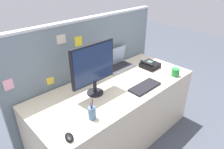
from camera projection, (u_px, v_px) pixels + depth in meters
The scene contains 11 objects.
ground_plane at pixel (115, 136), 2.46m from camera, with size 10.00×10.00×0.00m, color #424751.
desk at pixel (115, 113), 2.30m from camera, with size 1.83×0.78×0.70m, color beige.
cubicle_divider at pixel (90, 74), 2.42m from camera, with size 1.99×0.08×1.34m.
desktop_monitor at pixel (93, 66), 1.88m from camera, with size 0.48×0.16×0.51m.
laptop at pixel (117, 63), 2.51m from camera, with size 0.37×0.23×0.24m.
desk_phone at pixel (150, 65), 2.51m from camera, with size 0.20×0.20×0.10m.
keyboard_main at pixel (145, 87), 2.10m from camera, with size 0.36×0.16×0.02m, color black.
computer_mouse_right_hand at pixel (69, 137), 1.48m from camera, with size 0.06×0.10×0.03m, color black.
pen_cup at pixel (92, 113), 1.66m from camera, with size 0.06×0.06×0.18m.
cell_phone_silver_slab at pixel (174, 68), 2.50m from camera, with size 0.06×0.13×0.01m, color #B7BAC1.
coffee_mug at pixel (175, 72), 2.32m from camera, with size 0.13×0.09×0.09m.
Camera 1 is at (-1.28, -1.30, 1.81)m, focal length 32.66 mm.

